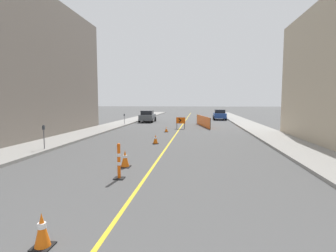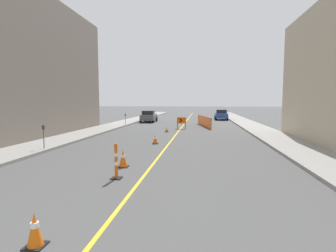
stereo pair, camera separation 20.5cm
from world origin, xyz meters
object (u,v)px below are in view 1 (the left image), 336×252
object	(u,v)px
traffic_cone_third	(156,139)
parked_car_curb_near	(148,116)
delineator_post_front	(119,163)
arrow_barricade_primary	(181,121)
traffic_cone_second	(125,159)
traffic_cone_nearest	(42,230)
parking_meter_far_curb	(124,117)
parking_meter_near_curb	(44,132)
traffic_cone_fourth	(166,129)
parked_car_curb_mid	(220,115)

from	to	relation	value
traffic_cone_third	parked_car_curb_near	bearing A→B (deg)	102.78
parked_car_curb_near	delineator_post_front	bearing A→B (deg)	-83.66
arrow_barricade_primary	traffic_cone_second	bearing A→B (deg)	-92.95
traffic_cone_nearest	parking_meter_far_curb	world-z (taller)	parking_meter_far_curb
parked_car_curb_near	parking_meter_near_curb	distance (m)	21.85
delineator_post_front	arrow_barricade_primary	bearing A→B (deg)	86.69
delineator_post_front	traffic_cone_second	bearing A→B (deg)	98.76
traffic_cone_nearest	traffic_cone_fourth	size ratio (longest dim) A/B	1.39
traffic_cone_nearest	parked_car_curb_near	distance (m)	31.28
traffic_cone_nearest	parked_car_curb_near	xyz separation A→B (m)	(-4.03, 31.02, 0.46)
traffic_cone_nearest	traffic_cone_third	size ratio (longest dim) A/B	1.12
parking_meter_near_curb	parking_meter_far_curb	xyz separation A→B (m)	(0.00, 16.19, -0.07)
traffic_cone_second	parking_meter_near_curb	world-z (taller)	parking_meter_near_curb
parked_car_curb_near	parking_meter_near_curb	world-z (taller)	parked_car_curb_near
traffic_cone_second	parked_car_curb_near	world-z (taller)	parked_car_curb_near
parked_car_curb_near	parking_meter_near_curb	xyz separation A→B (m)	(-1.68, -21.79, 0.32)
traffic_cone_second	parked_car_curb_mid	xyz separation A→B (m)	(6.39, 30.52, 0.43)
traffic_cone_fourth	traffic_cone_second	bearing A→B (deg)	-90.75
traffic_cone_nearest	parked_car_curb_near	size ratio (longest dim) A/B	0.16
traffic_cone_third	parking_meter_near_curb	xyz separation A→B (m)	(-5.84, -3.44, 0.81)
traffic_cone_fourth	parking_meter_far_curb	world-z (taller)	parking_meter_far_curb
arrow_barricade_primary	parking_meter_far_curb	xyz separation A→B (m)	(-6.85, 2.87, 0.23)
traffic_cone_nearest	parked_car_curb_mid	distance (m)	37.36
traffic_cone_nearest	traffic_cone_second	bearing A→B (deg)	91.36
parked_car_curb_mid	traffic_cone_fourth	bearing A→B (deg)	-109.31
delineator_post_front	parked_car_curb_near	xyz separation A→B (m)	(-4.14, 26.42, 0.22)
traffic_cone_third	parked_car_curb_near	distance (m)	18.82
traffic_cone_fourth	parked_car_curb_mid	size ratio (longest dim) A/B	0.12
delineator_post_front	parking_meter_near_curb	bearing A→B (deg)	141.45
parked_car_curb_mid	parked_car_curb_near	bearing A→B (deg)	-150.09
arrow_barricade_primary	parking_meter_near_curb	world-z (taller)	parking_meter_near_curb
traffic_cone_second	traffic_cone_nearest	bearing A→B (deg)	-88.64
traffic_cone_second	delineator_post_front	world-z (taller)	delineator_post_front
parked_car_curb_mid	parking_meter_near_curb	xyz separation A→B (m)	(-11.95, -27.60, 0.32)
traffic_cone_third	arrow_barricade_primary	bearing A→B (deg)	84.11
delineator_post_front	parking_meter_near_curb	size ratio (longest dim) A/B	0.97
parking_meter_near_curb	arrow_barricade_primary	bearing A→B (deg)	62.76
arrow_barricade_primary	parking_meter_far_curb	distance (m)	7.44
traffic_cone_fourth	arrow_barricade_primary	distance (m)	3.32
traffic_cone_nearest	traffic_cone_second	distance (m)	6.31
traffic_cone_nearest	arrow_barricade_primary	world-z (taller)	arrow_barricade_primary
traffic_cone_third	parked_car_curb_near	size ratio (longest dim) A/B	0.14
traffic_cone_fourth	parked_car_curb_mid	xyz separation A→B (m)	(6.22, 17.35, 0.55)
traffic_cone_fourth	parking_meter_near_curb	size ratio (longest dim) A/B	0.37
parked_car_curb_near	parking_meter_far_curb	distance (m)	5.85
parked_car_curb_mid	parking_meter_far_curb	bearing A→B (deg)	-135.90
parking_meter_far_curb	parked_car_curb_near	bearing A→B (deg)	73.34
arrow_barricade_primary	traffic_cone_fourth	bearing A→B (deg)	-108.54
traffic_cone_third	parked_car_curb_mid	bearing A→B (deg)	75.80
traffic_cone_fourth	delineator_post_front	xyz separation A→B (m)	(0.09, -14.88, 0.34)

